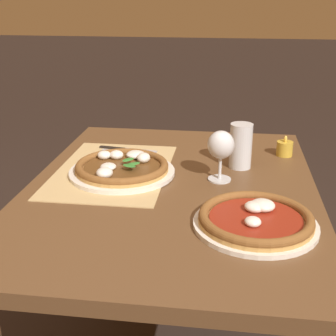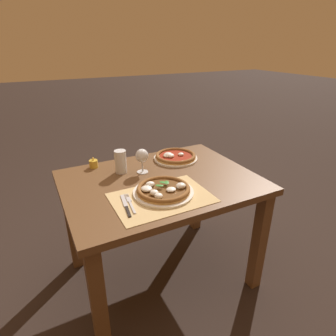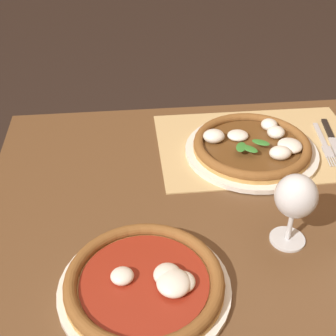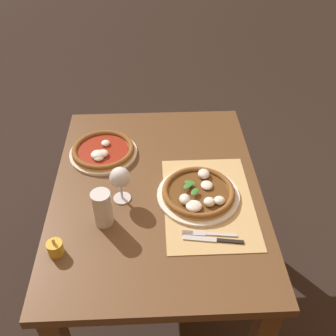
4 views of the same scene
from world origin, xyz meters
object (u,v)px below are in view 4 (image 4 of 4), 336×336
wine_glass (120,179)px  votive_candle (55,248)px  pizza_near (199,193)px  pint_glass (102,209)px  pizza_far (103,151)px  fork (209,234)px  knife (213,240)px

wine_glass → votive_candle: (-0.25, 0.22, -0.08)m
pizza_near → wine_glass: size_ratio=2.12×
pint_glass → pizza_far: bearing=5.0°
pizza_near → wine_glass: bearing=89.1°
wine_glass → pint_glass: wine_glass is taller
pizza_near → fork: 0.20m
pizza_far → wine_glass: 0.31m
pizza_near → knife: (-0.22, -0.03, -0.02)m
fork → knife: bearing=-158.2°
pint_glass → votive_candle: size_ratio=2.01×
pizza_near → pizza_far: (0.29, 0.40, -0.00)m
pizza_far → votive_candle: 0.55m
pizza_far → fork: pizza_far is taller
pizza_far → votive_candle: bearing=167.6°
pint_glass → votive_candle: (-0.14, 0.15, -0.05)m
pint_glass → votive_candle: bearing=131.2°
wine_glass → pizza_far: bearing=18.7°
pizza_near → wine_glass: wine_glass is taller
wine_glass → votive_candle: 0.34m
pizza_near → pizza_far: bearing=54.0°
wine_glass → pint_glass: size_ratio=1.07×
wine_glass → fork: size_ratio=0.77×
votive_candle → pint_glass: bearing=-48.8°
pizza_near → pizza_far: size_ratio=1.08×
wine_glass → votive_candle: bearing=139.7°
wine_glass → pint_glass: (-0.12, 0.06, -0.04)m
pizza_far → wine_glass: bearing=-161.3°
votive_candle → wine_glass: bearing=-40.3°
pizza_far → pizza_near: bearing=-126.0°
knife → votive_candle: votive_candle is taller
pint_glass → fork: pint_glass is taller
pint_glass → fork: bearing=-101.9°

